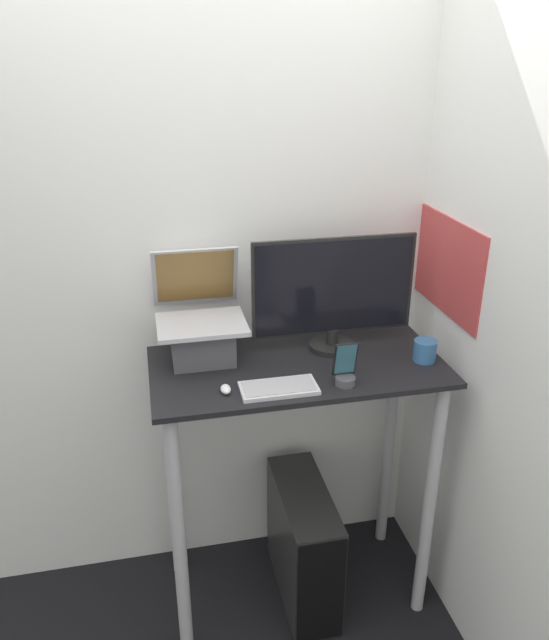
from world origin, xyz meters
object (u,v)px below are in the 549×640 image
at_px(keyboard, 279,388).
at_px(monitor, 334,294).
at_px(laptop, 201,331).
at_px(computer_tower, 303,543).
at_px(mouse, 226,389).
at_px(cell_phone, 345,372).

bearing_deg(keyboard, monitor, 45.38).
distance_m(laptop, monitor, 0.50).
xyz_separation_m(monitor, computer_tower, (-0.12, -0.12, -1.03)).
height_order(monitor, computer_tower, monitor).
height_order(laptop, mouse, laptop).
xyz_separation_m(monitor, keyboard, (-0.26, -0.27, -0.21)).
bearing_deg(computer_tower, mouse, -158.21).
xyz_separation_m(laptop, monitor, (0.48, -0.02, 0.11)).
bearing_deg(keyboard, computer_tower, 46.73).
xyz_separation_m(laptop, cell_phone, (0.45, -0.29, -0.06)).
bearing_deg(laptop, cell_phone, -33.19).
bearing_deg(keyboard, cell_phone, -1.50).
height_order(laptop, monitor, monitor).
height_order(keyboard, mouse, mouse).
xyz_separation_m(cell_phone, computer_tower, (-0.09, 0.15, -0.86)).
relative_size(laptop, computer_tower, 0.73).
relative_size(cell_phone, computer_tower, 0.29).
bearing_deg(monitor, computer_tower, -136.20).
distance_m(cell_phone, computer_tower, 0.88).
xyz_separation_m(monitor, cell_phone, (-0.04, -0.27, -0.17)).
bearing_deg(mouse, laptop, 100.08).
xyz_separation_m(laptop, computer_tower, (0.36, -0.14, -0.92)).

